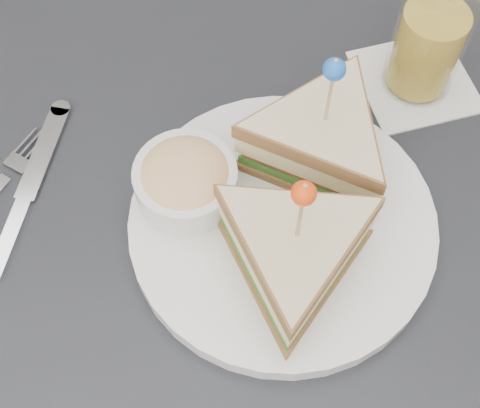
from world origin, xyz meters
TOP-DOWN VIEW (x-y plane):
  - ground_plane at (0.00, 0.00)m, footprint 3.50×3.50m
  - table at (0.00, 0.00)m, footprint 0.80×0.80m
  - plate_meal at (0.06, 0.01)m, footprint 0.38×0.38m
  - cutlery_knife at (-0.20, 0.07)m, footprint 0.07×0.21m
  - drink_set at (0.22, 0.18)m, footprint 0.14×0.14m

SIDE VIEW (x-z plane):
  - ground_plane at x=0.00m, z-range 0.00..0.00m
  - table at x=0.00m, z-range 0.30..1.05m
  - cutlery_knife at x=-0.20m, z-range 0.75..0.76m
  - plate_meal at x=0.06m, z-range 0.71..0.89m
  - drink_set at x=0.22m, z-range 0.74..0.90m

